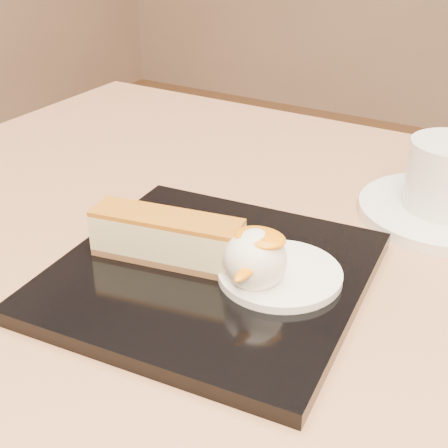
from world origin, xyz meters
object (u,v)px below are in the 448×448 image
Objects in this scene: saucer at (443,211)px; cheesecake at (167,237)px; ice_cream_scoop at (255,260)px; table at (195,431)px; dessert_plate at (210,275)px.

cheesecake is at bearing -128.29° from saucer.
ice_cream_scoop is 0.29× the size of saucer.
saucer is at bearing 41.17° from cheesecake.
ice_cream_scoop is at bearing 3.21° from table.
cheesecake is at bearing 172.59° from table.
cheesecake is at bearing 180.00° from ice_cream_scoop.
table is at bearing -176.79° from ice_cream_scoop.
table is at bearing -17.95° from cheesecake.
cheesecake is 0.08m from ice_cream_scoop.
saucer is (0.14, 0.20, 0.16)m from table.
table is 5.33× the size of saucer.
dessert_plate is 0.05m from ice_cream_scoop.
dessert_plate is at bearing 32.57° from table.
cheesecake is 0.79× the size of saucer.
table is 3.64× the size of dessert_plate.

